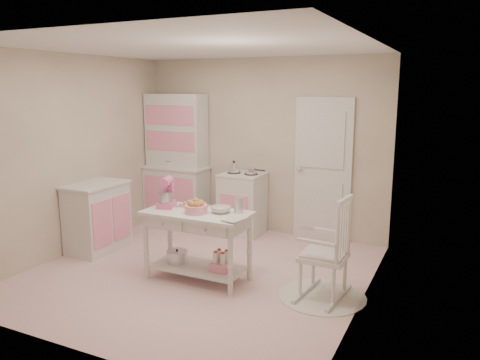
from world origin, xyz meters
name	(u,v)px	position (x,y,z in m)	size (l,w,h in m)	color
room_shell	(197,134)	(0.00, 0.00, 1.65)	(3.84, 3.84, 2.62)	#CB7F84
door	(323,170)	(0.95, 1.87, 1.02)	(0.82, 0.05, 2.04)	silver
hutch	(176,160)	(-1.39, 1.66, 1.04)	(1.06, 0.50, 2.08)	silver
stove	(242,204)	(-0.19, 1.61, 0.46)	(0.62, 0.57, 0.92)	silver
base_cabinet	(97,217)	(-1.63, 0.10, 0.46)	(0.54, 0.84, 0.92)	silver
lace_rug	(322,296)	(1.51, -0.01, 0.01)	(0.92, 0.92, 0.01)	white
rocking_chair	(324,247)	(1.51, -0.01, 0.55)	(0.48, 0.72, 1.10)	silver
work_table	(198,246)	(0.09, -0.17, 0.40)	(1.20, 0.60, 0.80)	silver
stand_mixer	(166,193)	(-0.33, -0.15, 0.97)	(0.20, 0.28, 0.34)	#E25F99
cookie_tray	(194,206)	(-0.06, 0.01, 0.81)	(0.34, 0.24, 0.02)	silver
bread_basket	(196,209)	(0.11, -0.22, 0.85)	(0.25, 0.25, 0.09)	pink
mixing_bowl	(221,210)	(0.35, -0.09, 0.84)	(0.23, 0.23, 0.07)	beige
metal_pitcher	(238,205)	(0.53, -0.01, 0.89)	(0.10, 0.10, 0.17)	silver
recipe_book	(228,218)	(0.54, -0.29, 0.81)	(0.18, 0.24, 0.02)	beige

